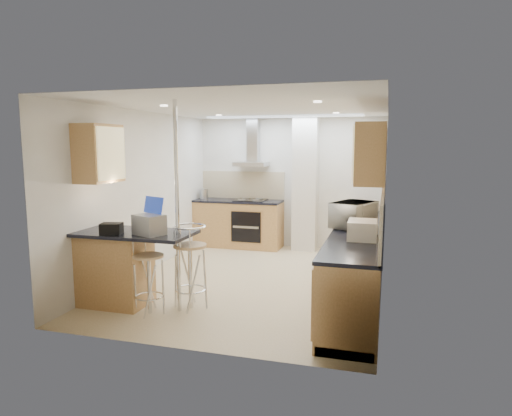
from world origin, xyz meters
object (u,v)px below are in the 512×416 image
(bar_stool_end, at_px, (190,267))
(bread_bin, at_px, (362,230))
(laptop, at_px, (149,225))
(bar_stool_near, at_px, (149,275))
(microwave, at_px, (353,215))

(bar_stool_end, bearing_deg, bread_bin, -71.20)
(laptop, distance_m, bar_stool_near, 0.60)
(bar_stool_near, xyz_separation_m, bread_bin, (2.41, 0.59, 0.56))
(bread_bin, bearing_deg, microwave, 101.03)
(bar_stool_near, bearing_deg, bar_stool_end, 51.90)
(microwave, xyz_separation_m, bread_bin, (0.15, -0.72, -0.06))
(laptop, relative_size, bar_stool_end, 0.33)
(microwave, relative_size, bar_stool_near, 0.65)
(laptop, bearing_deg, bread_bin, 36.03)
(bar_stool_near, height_order, bar_stool_end, bar_stool_end)
(bread_bin, bearing_deg, laptop, -168.68)
(bar_stool_end, relative_size, bread_bin, 2.55)
(microwave, xyz_separation_m, bar_stool_end, (-1.86, -1.00, -0.57))
(bar_stool_end, bearing_deg, laptop, 132.07)
(microwave, distance_m, bar_stool_near, 2.68)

